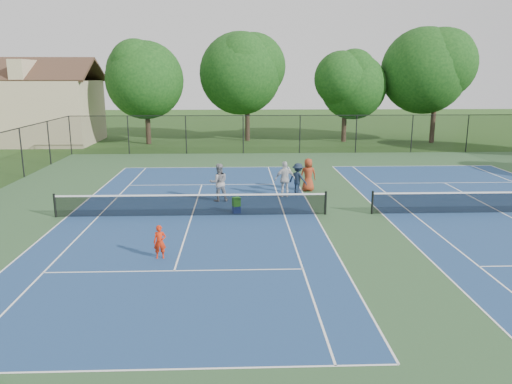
{
  "coord_description": "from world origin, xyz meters",
  "views": [
    {
      "loc": [
        -4.95,
        -21.35,
        6.08
      ],
      "look_at": [
        -4.19,
        -1.0,
        1.3
      ],
      "focal_mm": 35.0,
      "sensor_mm": 36.0,
      "label": 1
    }
  ],
  "objects_px": {
    "instructor": "(219,183)",
    "bystander_b": "(298,179)",
    "bystander_a": "(285,179)",
    "tree_back_a": "(146,76)",
    "tree_back_d": "(437,67)",
    "clapboard_house": "(38,109)",
    "ball_crate": "(236,210)",
    "child_player": "(160,242)",
    "bystander_c": "(308,175)",
    "ball_hopper": "(236,202)",
    "tree_back_b": "(247,69)",
    "tree_back_c": "(346,82)"
  },
  "relations": [
    {
      "from": "instructor",
      "to": "bystander_b",
      "type": "relative_size",
      "value": 1.16
    },
    {
      "from": "bystander_a",
      "to": "tree_back_a",
      "type": "bearing_deg",
      "value": -75.47
    },
    {
      "from": "tree_back_d",
      "to": "instructor",
      "type": "xyz_separation_m",
      "value": [
        -18.89,
        -21.37,
        -5.88
      ]
    },
    {
      "from": "clapboard_house",
      "to": "ball_crate",
      "type": "height_order",
      "value": "clapboard_house"
    },
    {
      "from": "tree_back_a",
      "to": "clapboard_house",
      "type": "distance_m",
      "value": 10.47
    },
    {
      "from": "child_player",
      "to": "bystander_b",
      "type": "distance_m",
      "value": 10.96
    },
    {
      "from": "tree_back_d",
      "to": "bystander_c",
      "type": "xyz_separation_m",
      "value": [
        -14.19,
        -19.34,
        -5.94
      ]
    },
    {
      "from": "child_player",
      "to": "ball_crate",
      "type": "distance_m",
      "value": 6.2
    },
    {
      "from": "tree_back_a",
      "to": "tree_back_d",
      "type": "xyz_separation_m",
      "value": [
        26.0,
        0.0,
        0.79
      ]
    },
    {
      "from": "ball_hopper",
      "to": "instructor",
      "type": "bearing_deg",
      "value": 111.13
    },
    {
      "from": "ball_crate",
      "to": "clapboard_house",
      "type": "bearing_deg",
      "value": 126.16
    },
    {
      "from": "tree_back_b",
      "to": "instructor",
      "type": "relative_size",
      "value": 5.32
    },
    {
      "from": "instructor",
      "to": "ball_hopper",
      "type": "distance_m",
      "value": 2.43
    },
    {
      "from": "clapboard_house",
      "to": "ball_hopper",
      "type": "height_order",
      "value": "clapboard_house"
    },
    {
      "from": "clapboard_house",
      "to": "bystander_a",
      "type": "relative_size",
      "value": 5.85
    },
    {
      "from": "tree_back_b",
      "to": "child_player",
      "type": "xyz_separation_m",
      "value": [
        -3.61,
        -31.22,
        -6.01
      ]
    },
    {
      "from": "child_player",
      "to": "instructor",
      "type": "bearing_deg",
      "value": 72.49
    },
    {
      "from": "tree_back_b",
      "to": "bystander_c",
      "type": "xyz_separation_m",
      "value": [
        2.81,
        -21.34,
        -5.71
      ]
    },
    {
      "from": "child_player",
      "to": "bystander_a",
      "type": "height_order",
      "value": "bystander_a"
    },
    {
      "from": "ball_hopper",
      "to": "clapboard_house",
      "type": "bearing_deg",
      "value": 126.16
    },
    {
      "from": "tree_back_c",
      "to": "bystander_b",
      "type": "relative_size",
      "value": 5.16
    },
    {
      "from": "tree_back_a",
      "to": "bystander_a",
      "type": "height_order",
      "value": "tree_back_a"
    },
    {
      "from": "tree_back_b",
      "to": "tree_back_c",
      "type": "xyz_separation_m",
      "value": [
        9.0,
        -1.0,
        -1.11
      ]
    },
    {
      "from": "clapboard_house",
      "to": "bystander_b",
      "type": "bearing_deg",
      "value": -44.64
    },
    {
      "from": "tree_back_c",
      "to": "instructor",
      "type": "height_order",
      "value": "tree_back_c"
    },
    {
      "from": "tree_back_d",
      "to": "ball_crate",
      "type": "relative_size",
      "value": 29.96
    },
    {
      "from": "bystander_a",
      "to": "ball_crate",
      "type": "height_order",
      "value": "bystander_a"
    },
    {
      "from": "child_player",
      "to": "ball_hopper",
      "type": "bearing_deg",
      "value": 60.17
    },
    {
      "from": "tree_back_c",
      "to": "bystander_b",
      "type": "distance_m",
      "value": 22.5
    },
    {
      "from": "tree_back_b",
      "to": "tree_back_c",
      "type": "height_order",
      "value": "tree_back_b"
    },
    {
      "from": "tree_back_d",
      "to": "ball_crate",
      "type": "distance_m",
      "value": 30.43
    },
    {
      "from": "child_player",
      "to": "tree_back_d",
      "type": "bearing_deg",
      "value": 49.64
    },
    {
      "from": "tree_back_a",
      "to": "ball_hopper",
      "type": "xyz_separation_m",
      "value": [
        7.98,
        -23.6,
        -5.51
      ]
    },
    {
      "from": "tree_back_b",
      "to": "instructor",
      "type": "distance_m",
      "value": 24.12
    },
    {
      "from": "child_player",
      "to": "tree_back_c",
      "type": "bearing_deg",
      "value": 62.19
    },
    {
      "from": "tree_back_c",
      "to": "instructor",
      "type": "relative_size",
      "value": 4.46
    },
    {
      "from": "clapboard_house",
      "to": "tree_back_d",
      "type": "bearing_deg",
      "value": -1.59
    },
    {
      "from": "ball_crate",
      "to": "instructor",
      "type": "bearing_deg",
      "value": 111.13
    },
    {
      "from": "tree_back_c",
      "to": "instructor",
      "type": "bearing_deg",
      "value": -115.96
    },
    {
      "from": "tree_back_d",
      "to": "ball_hopper",
      "type": "height_order",
      "value": "tree_back_d"
    },
    {
      "from": "tree_back_c",
      "to": "bystander_a",
      "type": "relative_size",
      "value": 4.54
    },
    {
      "from": "tree_back_d",
      "to": "bystander_a",
      "type": "height_order",
      "value": "tree_back_d"
    },
    {
      "from": "ball_hopper",
      "to": "bystander_a",
      "type": "bearing_deg",
      "value": 50.43
    },
    {
      "from": "child_player",
      "to": "clapboard_house",
      "type": "bearing_deg",
      "value": 111.82
    },
    {
      "from": "ball_crate",
      "to": "bystander_c",
      "type": "bearing_deg",
      "value": 48.02
    },
    {
      "from": "tree_back_c",
      "to": "child_player",
      "type": "relative_size",
      "value": 7.22
    },
    {
      "from": "instructor",
      "to": "ball_crate",
      "type": "bearing_deg",
      "value": 99.89
    },
    {
      "from": "bystander_b",
      "to": "instructor",
      "type": "bearing_deg",
      "value": 58.72
    },
    {
      "from": "bystander_a",
      "to": "ball_hopper",
      "type": "xyz_separation_m",
      "value": [
        -2.47,
        -2.99,
        -0.4
      ]
    },
    {
      "from": "tree_back_a",
      "to": "ball_crate",
      "type": "bearing_deg",
      "value": -71.33
    }
  ]
}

